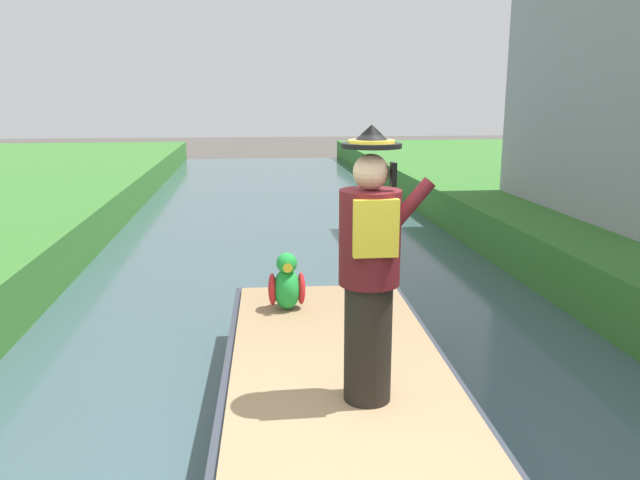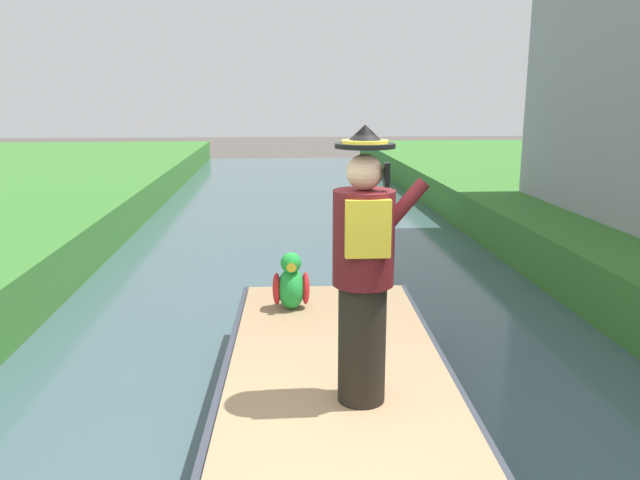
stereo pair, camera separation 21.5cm
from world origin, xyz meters
name	(u,v)px [view 1 (the left image)]	position (x,y,z in m)	size (l,w,h in m)	color
boat	(337,393)	(0.00, 1.22, 0.40)	(1.95, 4.26, 0.61)	#333842
person_pirate	(370,268)	(0.11, 0.51, 1.64)	(0.61, 0.42, 1.85)	black
parrot_plush	(287,285)	(-0.32, 2.43, 0.95)	(0.36, 0.35, 0.57)	green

